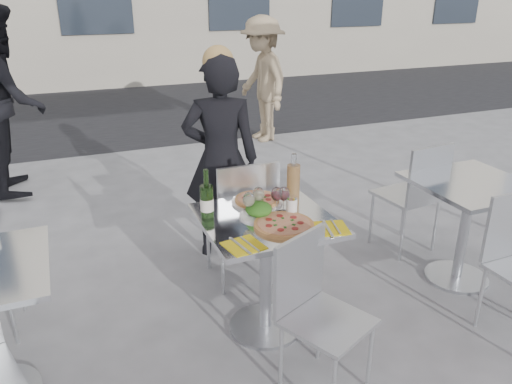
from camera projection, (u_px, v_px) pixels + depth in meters
name	position (u px, v px, depth m)	size (l,w,h in m)	color
ground	(265.00, 327.00, 3.08)	(80.00, 80.00, 0.00)	slate
street_asphalt	(118.00, 109.00, 8.66)	(24.00, 5.00, 0.00)	black
main_table	(266.00, 251.00, 2.88)	(0.72, 0.72, 0.75)	#B7BABF
side_table_right	(468.00, 211.00, 3.40)	(0.72, 0.72, 0.75)	#B7BABF
chair_far	(243.00, 213.00, 3.35)	(0.43, 0.44, 0.92)	silver
chair_near	(314.00, 302.00, 2.49)	(0.50, 0.51, 0.83)	silver
side_chair_rfar	(416.00, 189.00, 3.78)	(0.45, 0.46, 0.90)	silver
woman_diner	(221.00, 159.00, 3.69)	(0.56, 0.37, 1.54)	black
pedestrian_a	(6.00, 100.00, 4.91)	(0.90, 0.70, 1.85)	black
pedestrian_b	(262.00, 80.00, 6.63)	(1.06, 0.61, 1.64)	tan
pizza_near	(284.00, 225.00, 2.70)	(0.33, 0.33, 0.02)	tan
pizza_far	(257.00, 200.00, 2.99)	(0.31, 0.31, 0.03)	white
salad_plate	(259.00, 210.00, 2.81)	(0.22, 0.22, 0.09)	white
wine_bottle	(207.00, 201.00, 2.74)	(0.07, 0.07, 0.29)	#284B1C
carafe	(293.00, 181.00, 3.00)	(0.08, 0.08, 0.29)	tan
sugar_shaker	(292.00, 205.00, 2.83)	(0.06, 0.06, 0.11)	white
wineglass_white_a	(249.00, 200.00, 2.75)	(0.07, 0.07, 0.16)	white
wineglass_white_b	(258.00, 195.00, 2.83)	(0.07, 0.07, 0.16)	white
wineglass_red_a	(277.00, 195.00, 2.83)	(0.07, 0.07, 0.16)	white
wineglass_red_b	(284.00, 195.00, 2.83)	(0.07, 0.07, 0.16)	white
napkin_left	(244.00, 245.00, 2.49)	(0.21, 0.21, 0.01)	yellow
napkin_right	(331.00, 228.00, 2.68)	(0.22, 0.22, 0.01)	yellow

